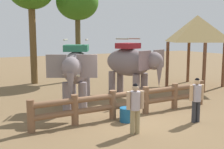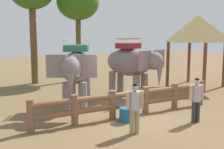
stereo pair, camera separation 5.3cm
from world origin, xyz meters
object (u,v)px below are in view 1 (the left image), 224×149
(thatched_shelter, at_px, (197,29))
(tree_far_right, at_px, (77,3))
(feed_bucket, at_px, (127,115))
(log_fence, at_px, (130,100))
(elephant_center, at_px, (131,64))
(elephant_near_left, at_px, (76,69))
(tourist_man_in_blue, at_px, (196,97))
(tourist_woman_in_black, at_px, (135,105))

(thatched_shelter, bearing_deg, tree_far_right, 133.98)
(tree_far_right, relative_size, feed_bucket, 12.42)
(log_fence, height_order, elephant_center, elephant_center)
(elephant_near_left, height_order, feed_bucket, elephant_near_left)
(elephant_near_left, height_order, elephant_center, elephant_center)
(thatched_shelter, bearing_deg, elephant_center, -176.75)
(elephant_near_left, height_order, tourist_man_in_blue, elephant_near_left)
(elephant_near_left, relative_size, thatched_shelter, 0.81)
(log_fence, xyz_separation_m, elephant_near_left, (-1.26, 2.19, 1.00))
(log_fence, distance_m, tourist_woman_in_black, 1.90)
(tourist_man_in_blue, height_order, thatched_shelter, thatched_shelter)
(elephant_near_left, height_order, tourist_woman_in_black, elephant_near_left)
(elephant_near_left, bearing_deg, feed_bucket, -73.31)
(elephant_near_left, relative_size, tourist_man_in_blue, 2.12)
(log_fence, bearing_deg, thatched_shelter, 26.13)
(elephant_near_left, xyz_separation_m, elephant_center, (3.19, 0.74, 0.00))
(elephant_center, xyz_separation_m, tourist_man_in_blue, (-0.31, -4.66, -0.70))
(elephant_center, xyz_separation_m, tourist_woman_in_black, (-2.80, -4.60, -0.69))
(tourist_man_in_blue, bearing_deg, log_fence, 133.37)
(tree_far_right, bearing_deg, thatched_shelter, -46.02)
(tourist_man_in_blue, bearing_deg, elephant_center, 86.23)
(elephant_center, xyz_separation_m, tree_far_right, (-0.54, 5.56, 3.36))
(elephant_near_left, distance_m, thatched_shelter, 8.01)
(tourist_man_in_blue, relative_size, feed_bucket, 3.14)
(thatched_shelter, bearing_deg, feed_bucket, -152.00)
(tourist_man_in_blue, distance_m, tree_far_right, 10.99)
(tourist_woman_in_black, xyz_separation_m, tree_far_right, (2.26, 10.15, 4.05))
(elephant_center, bearing_deg, tourist_man_in_blue, -93.77)
(elephant_near_left, bearing_deg, log_fence, -60.15)
(tourist_woman_in_black, xyz_separation_m, tourist_man_in_blue, (2.50, -0.06, -0.01))
(elephant_center, height_order, feed_bucket, elephant_center)
(tourist_man_in_blue, bearing_deg, thatched_shelter, 45.24)
(tourist_man_in_blue, bearing_deg, feed_bucket, 149.59)
(elephant_near_left, height_order, tree_far_right, tree_far_right)
(elephant_center, xyz_separation_m, feed_bucket, (-2.38, -3.44, -1.35))
(log_fence, relative_size, tourist_man_in_blue, 4.82)
(tourist_man_in_blue, relative_size, thatched_shelter, 0.38)
(elephant_near_left, relative_size, feed_bucket, 6.66)
(elephant_center, bearing_deg, elephant_near_left, -166.88)
(elephant_near_left, xyz_separation_m, thatched_shelter, (7.76, 1.00, 1.70))
(elephant_center, height_order, tree_far_right, tree_far_right)
(elephant_center, distance_m, tourist_woman_in_black, 5.43)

